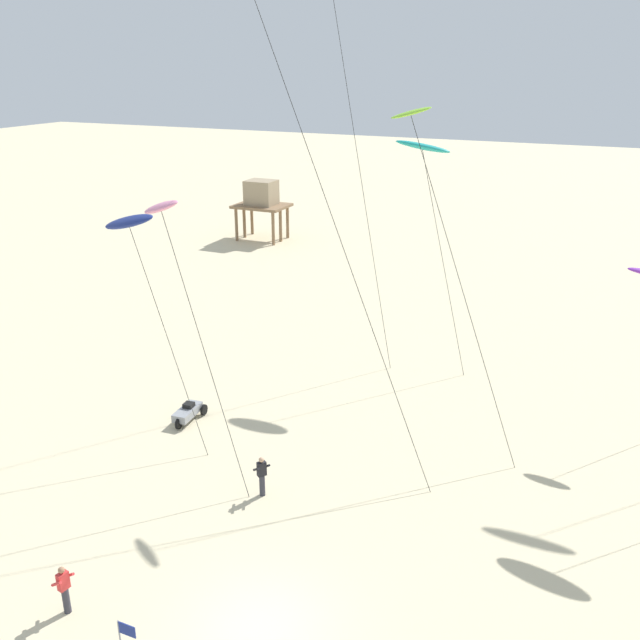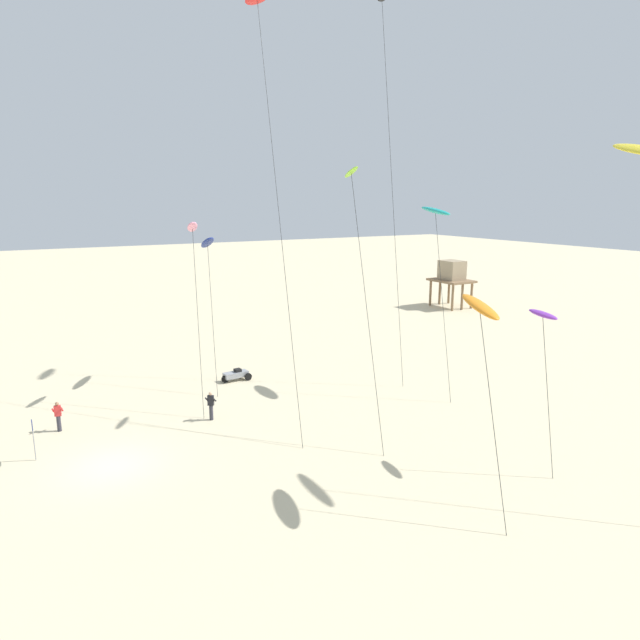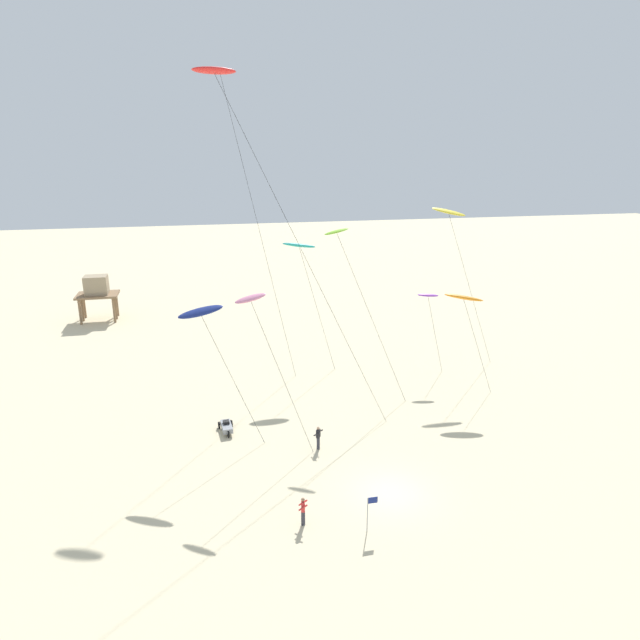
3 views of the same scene
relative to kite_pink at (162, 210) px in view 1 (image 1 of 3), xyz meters
The scene contains 10 objects.
ground_plane 14.42m from the kite_pink, 42.24° to the right, with size 260.00×260.00×0.00m, color beige.
kite_pink is the anchor object (origin of this frame).
kite_navy 3.83m from the kite_pink, 148.64° to the left, with size 5.38×1.80×10.16m.
kite_teal 15.10m from the kite_pink, 67.95° to the left, with size 4.64×1.43×12.02m.
kite_lime 10.26m from the kite_pink, 42.21° to the left, with size 6.51×1.96×14.12m.
kite_flyer_nearest 12.91m from the kite_pink, 79.03° to the right, with size 0.59×0.61×1.67m.
kite_flyer_middle 10.57m from the kite_pink, ahead, with size 0.72×0.72×1.67m.
stilt_house 38.36m from the kite_pink, 113.37° to the left, with size 4.71×3.58×5.42m.
beach_buggy 10.79m from the kite_pink, 119.92° to the left, with size 1.07×2.09×0.82m.
marker_flag 14.20m from the kite_pink, 62.74° to the right, with size 0.57×0.05×2.10m.
Camera 1 is at (8.10, -13.78, 15.77)m, focal length 38.95 mm.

